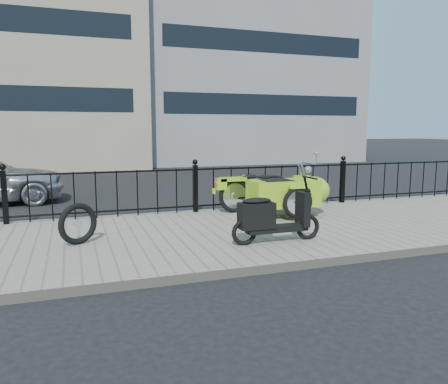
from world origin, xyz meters
name	(u,v)px	position (x,y,z in m)	size (l,w,h in m)	color
ground	(215,231)	(0.00, 0.00, 0.00)	(120.00, 120.00, 0.00)	black
sidewalk	(224,234)	(0.00, -0.50, 0.06)	(30.00, 3.80, 0.12)	gray
curb	(194,213)	(0.00, 1.44, 0.06)	(30.00, 0.10, 0.12)	gray
iron_fence	(195,189)	(0.00, 1.30, 0.59)	(14.11, 0.11, 1.08)	black
building_grey	(239,28)	(7.00, 16.99, 7.50)	(12.00, 8.01, 15.00)	slate
motorcycle_sidecar	(288,191)	(1.61, 0.34, 0.59)	(2.28, 1.48, 0.98)	black
scooter	(271,218)	(0.40, -1.44, 0.50)	(1.44, 0.42, 0.97)	black
spare_tire	(78,224)	(-2.30, -0.59, 0.43)	(0.61, 0.61, 0.09)	black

